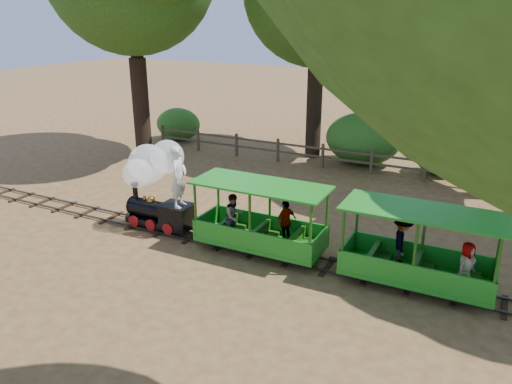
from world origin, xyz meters
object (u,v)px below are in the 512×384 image
at_px(carriage_front, 259,225).
at_px(carriage_rear, 419,257).
at_px(locomotive, 155,178).
at_px(fence, 347,157).

xyz_separation_m(carriage_front, carriage_rear, (4.03, 0.05, 0.00)).
xyz_separation_m(locomotive, fence, (3.23, 7.94, -0.99)).
bearing_deg(locomotive, fence, 67.84).
height_order(carriage_front, fence, carriage_front).
distance_m(carriage_front, fence, 8.00).
bearing_deg(fence, carriage_rear, -62.63).
bearing_deg(locomotive, carriage_rear, -0.07).
distance_m(carriage_rear, fence, 8.95).
xyz_separation_m(locomotive, carriage_front, (3.31, -0.06, -0.79)).
height_order(carriage_rear, fence, carriage_rear).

